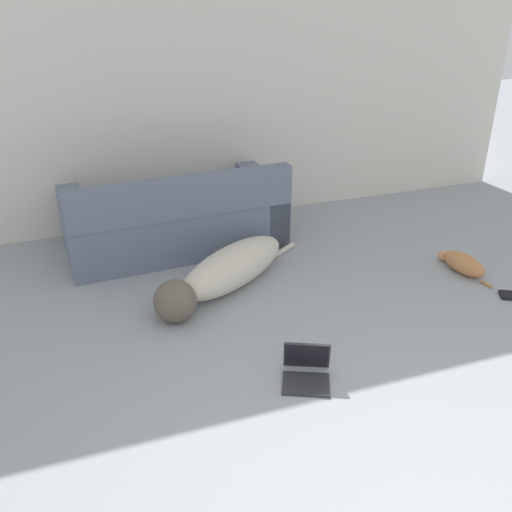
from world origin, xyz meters
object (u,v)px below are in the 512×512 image
cat (463,263)px  laptop_open (306,367)px  dog (224,272)px  couch (175,220)px

cat → laptop_open: 2.01m
dog → cat: size_ratio=2.50×
couch → dog: size_ratio=1.30×
couch → laptop_open: (0.37, -2.12, -0.19)m
couch → cat: size_ratio=3.24×
dog → laptop_open: dog is taller
dog → cat: bearing=135.6°
couch → dog: 0.92m
cat → dog: bearing=72.0°
couch → dog: (0.19, -0.90, -0.11)m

